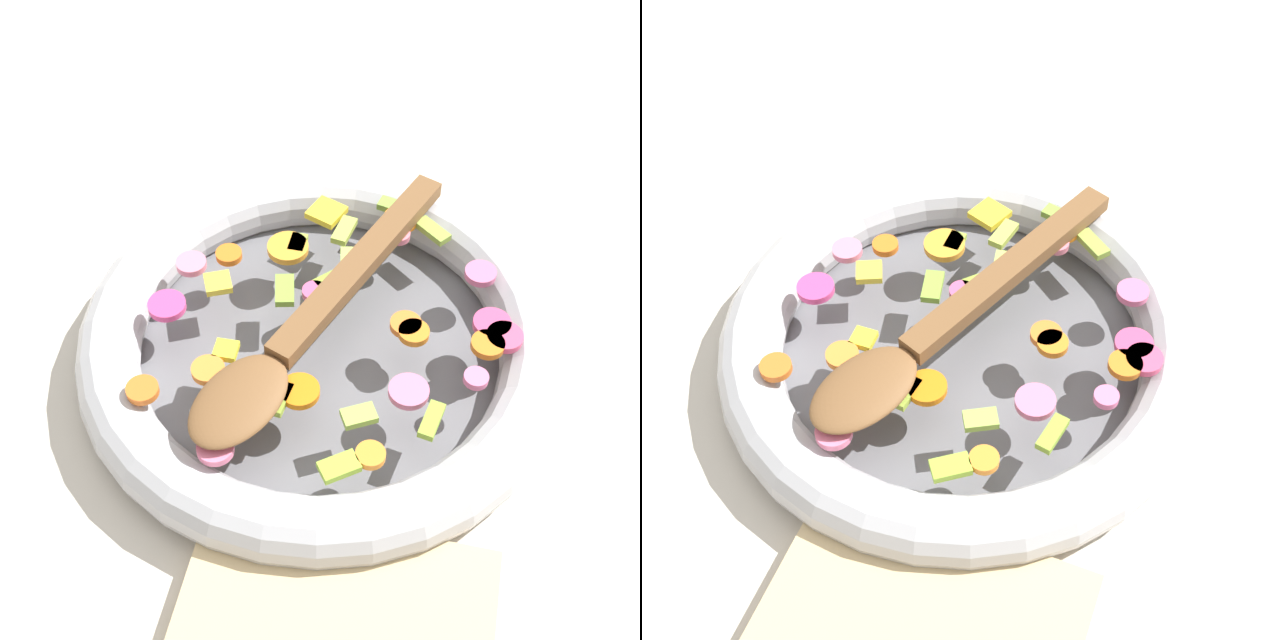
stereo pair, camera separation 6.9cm
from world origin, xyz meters
TOP-DOWN VIEW (x-y plane):
  - ground_plane at (0.00, 0.00)m, footprint 4.00×4.00m
  - skillet at (0.00, 0.00)m, footprint 0.38×0.38m
  - chopped_vegetables at (-0.01, 0.01)m, footprint 0.29×0.29m
  - wooden_spoon at (0.02, -0.01)m, footprint 0.31×0.15m

SIDE VIEW (x-z plane):
  - ground_plane at x=0.00m, z-range 0.00..0.00m
  - skillet at x=0.00m, z-range 0.00..0.05m
  - chopped_vegetables at x=-0.01m, z-range 0.05..0.06m
  - wooden_spoon at x=0.02m, z-range 0.06..0.07m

